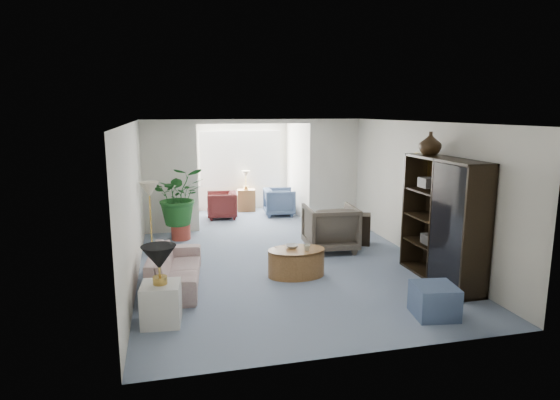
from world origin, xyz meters
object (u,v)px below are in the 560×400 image
object	(u,v)px
sunroom_chair_blue	(279,202)
coffee_table	(296,262)
floor_lamp	(149,189)
entertainment_cabinet	(443,220)
side_table_dark	(357,229)
plant_pot	(181,232)
end_table	(161,304)
wingback_chair	(330,228)
ottoman	(434,301)
table_lamp	(159,257)
cabinet_urn	(430,143)
coffee_cup	(307,247)
sunroom_chair_maroon	(222,205)
sofa	(175,268)
coffee_bowl	(292,246)
framed_picture	(425,168)
sunroom_table	(246,200)

from	to	relation	value
sunroom_chair_blue	coffee_table	bearing A→B (deg)	175.35
floor_lamp	entertainment_cabinet	world-z (taller)	entertainment_cabinet
side_table_dark	plant_pot	size ratio (longest dim) A/B	1.54
side_table_dark	entertainment_cabinet	bearing A→B (deg)	-78.95
end_table	wingback_chair	xyz separation A→B (m)	(3.19, 2.57, 0.18)
ottoman	sunroom_chair_blue	xyz separation A→B (m)	(-0.55, 6.47, 0.14)
table_lamp	ottoman	xyz separation A→B (m)	(3.51, -0.63, -0.67)
cabinet_urn	wingback_chair	bearing A→B (deg)	127.38
side_table_dark	sunroom_chair_blue	bearing A→B (deg)	107.35
coffee_cup	sunroom_chair_maroon	world-z (taller)	sunroom_chair_maroon
sofa	end_table	size ratio (longest dim) A/B	3.58
end_table	coffee_bowl	bearing A→B (deg)	33.86
coffee_bowl	sunroom_chair_blue	world-z (taller)	sunroom_chair_blue
framed_picture	sunroom_chair_maroon	world-z (taller)	framed_picture
cabinet_urn	sunroom_table	bearing A→B (deg)	111.06
ottoman	cabinet_urn	bearing A→B (deg)	63.88
sofa	entertainment_cabinet	xyz separation A→B (m)	(4.14, -0.79, 0.71)
floor_lamp	coffee_cup	xyz separation A→B (m)	(2.49, -1.88, -0.75)
wingback_chair	floor_lamp	bearing A→B (deg)	-4.59
coffee_bowl	table_lamp	bearing A→B (deg)	-146.14
plant_pot	sunroom_table	xyz separation A→B (m)	(1.83, 2.54, 0.13)
floor_lamp	sunroom_table	distance (m)	4.35
sunroom_chair_maroon	table_lamp	bearing A→B (deg)	-8.61
wingback_chair	cabinet_urn	xyz separation A→B (m)	(1.15, -1.51, 1.72)
end_table	side_table_dark	world-z (taller)	side_table_dark
sunroom_chair_blue	sunroom_chair_maroon	distance (m)	1.50
end_table	table_lamp	size ratio (longest dim) A/B	1.21
floor_lamp	cabinet_urn	size ratio (longest dim) A/B	0.95
coffee_bowl	sunroom_chair_blue	size ratio (longest dim) A/B	0.28
sofa	floor_lamp	world-z (taller)	floor_lamp
coffee_table	plant_pot	world-z (taller)	coffee_table
coffee_cup	side_table_dark	bearing A→B (deg)	46.26
ottoman	plant_pot	bearing A→B (deg)	123.78
table_lamp	coffee_table	bearing A→B (deg)	31.34
table_lamp	floor_lamp	world-z (taller)	floor_lamp
coffee_table	cabinet_urn	world-z (taller)	cabinet_urn
cabinet_urn	sunroom_table	size ratio (longest dim) A/B	0.65
end_table	sunroom_table	xyz separation A→B (m)	(2.21, 6.59, 0.03)
cabinet_urn	sunroom_chair_maroon	world-z (taller)	cabinet_urn
cabinet_urn	plant_pot	world-z (taller)	cabinet_urn
plant_pot	framed_picture	bearing A→B (deg)	-30.70
coffee_table	plant_pot	distance (m)	3.27
cabinet_urn	sunroom_chair_blue	distance (m)	5.29
sofa	coffee_bowl	world-z (taller)	sofa
sunroom_chair_maroon	sunroom_table	distance (m)	1.06
sunroom_chair_blue	floor_lamp	bearing A→B (deg)	136.57
coffee_table	sunroom_chair_maroon	world-z (taller)	sunroom_chair_maroon
coffee_table	side_table_dark	distance (m)	2.33
sunroom_chair_maroon	end_table	bearing A→B (deg)	-8.61
plant_pot	sofa	bearing A→B (deg)	-93.81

